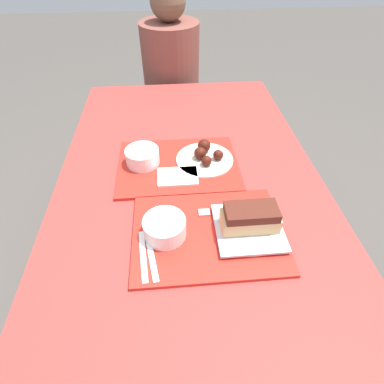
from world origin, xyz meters
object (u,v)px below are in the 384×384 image
object	(u,v)px
tray_near	(208,233)
tray_far	(178,165)
bowl_coleslaw_far	(142,156)
person_seated_across	(171,63)
wings_plate_far	(205,156)
bowl_coleslaw_near	(165,227)
brisket_sandwich_plate	(250,222)

from	to	relation	value
tray_near	tray_far	size ratio (longest dim) A/B	1.00
tray_near	tray_far	world-z (taller)	same
bowl_coleslaw_far	person_seated_across	size ratio (longest dim) A/B	0.17
wings_plate_far	person_seated_across	distance (m)	0.94
tray_near	bowl_coleslaw_near	world-z (taller)	bowl_coleslaw_near
bowl_coleslaw_near	bowl_coleslaw_far	bearing A→B (deg)	102.20
bowl_coleslaw_far	person_seated_across	distance (m)	0.95
wings_plate_far	person_seated_across	size ratio (longest dim) A/B	0.30
tray_near	person_seated_across	size ratio (longest dim) A/B	0.63
person_seated_across	tray_far	bearing A→B (deg)	-90.35
tray_far	brisket_sandwich_plate	xyz separation A→B (m)	(0.19, -0.33, 0.04)
bowl_coleslaw_near	brisket_sandwich_plate	distance (m)	0.25
bowl_coleslaw_near	brisket_sandwich_plate	bearing A→B (deg)	-1.37
bowl_coleslaw_far	person_seated_across	world-z (taller)	person_seated_across
tray_near	brisket_sandwich_plate	world-z (taller)	brisket_sandwich_plate
tray_near	bowl_coleslaw_far	world-z (taller)	bowl_coleslaw_far
bowl_coleslaw_near	wings_plate_far	world-z (taller)	same
tray_near	bowl_coleslaw_far	size ratio (longest dim) A/B	3.60
brisket_sandwich_plate	person_seated_across	distance (m)	1.30
tray_far	brisket_sandwich_plate	world-z (taller)	brisket_sandwich_plate
brisket_sandwich_plate	bowl_coleslaw_far	xyz separation A→B (m)	(-0.32, 0.35, -0.00)
tray_far	wings_plate_far	distance (m)	0.11
tray_far	brisket_sandwich_plate	distance (m)	0.39
tray_near	brisket_sandwich_plate	size ratio (longest dim) A/B	2.27
brisket_sandwich_plate	tray_near	bearing A→B (deg)	178.11
wings_plate_far	bowl_coleslaw_near	bearing A→B (deg)	-114.47
tray_far	bowl_coleslaw_far	world-z (taller)	bowl_coleslaw_far
tray_far	wings_plate_far	size ratio (longest dim) A/B	2.07
tray_near	person_seated_across	bearing A→B (deg)	92.92
bowl_coleslaw_near	brisket_sandwich_plate	size ratio (longest dim) A/B	0.63
tray_near	bowl_coleslaw_near	distance (m)	0.13
bowl_coleslaw_near	wings_plate_far	xyz separation A→B (m)	(0.16, 0.35, -0.02)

